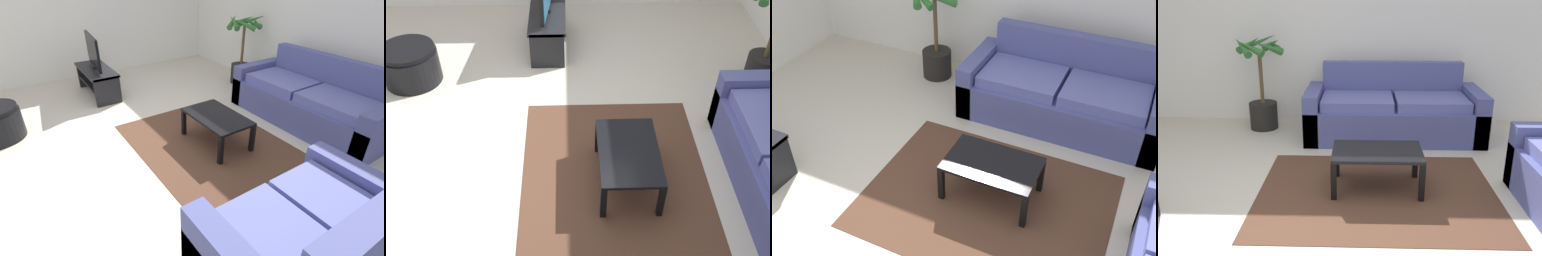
# 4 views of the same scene
# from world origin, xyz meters

# --- Properties ---
(ground_plane) EXTENTS (6.60, 6.60, 0.00)m
(ground_plane) POSITION_xyz_m (0.00, 0.00, 0.00)
(ground_plane) COLOR beige
(wall_back) EXTENTS (6.00, 0.06, 2.70)m
(wall_back) POSITION_xyz_m (0.00, 3.00, 1.35)
(wall_back) COLOR silver
(wall_back) RESTS_ON ground
(wall_left) EXTENTS (0.06, 6.00, 2.70)m
(wall_left) POSITION_xyz_m (-3.00, 0.00, 1.35)
(wall_left) COLOR silver
(wall_left) RESTS_ON ground
(couch_main) EXTENTS (2.18, 0.90, 0.90)m
(couch_main) POSITION_xyz_m (0.80, 2.28, 0.30)
(couch_main) COLOR #4C518C
(couch_main) RESTS_ON ground
(couch_loveseat) EXTENTS (0.90, 1.46, 0.90)m
(couch_loveseat) POSITION_xyz_m (2.28, 0.29, 0.30)
(couch_loveseat) COLOR #4C518C
(couch_loveseat) RESTS_ON ground
(tv_stand) EXTENTS (1.10, 0.45, 0.46)m
(tv_stand) POSITION_xyz_m (-1.83, 0.09, 0.30)
(tv_stand) COLOR black
(tv_stand) RESTS_ON ground
(tv) EXTENTS (0.91, 0.13, 0.55)m
(tv) POSITION_xyz_m (-1.83, 0.09, 0.76)
(tv) COLOR black
(tv) RESTS_ON tv_stand
(coffee_table) EXTENTS (0.83, 0.53, 0.38)m
(coffee_table) POSITION_xyz_m (0.55, 0.84, 0.33)
(coffee_table) COLOR black
(coffee_table) RESTS_ON ground
(area_rug) EXTENTS (2.20, 1.70, 0.01)m
(area_rug) POSITION_xyz_m (0.55, 0.74, 0.00)
(area_rug) COLOR #513323
(area_rug) RESTS_ON ground
(potted_palm) EXTENTS (0.70, 0.73, 1.26)m
(potted_palm) POSITION_xyz_m (-0.93, 2.55, 0.54)
(potted_palm) COLOR black
(potted_palm) RESTS_ON ground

